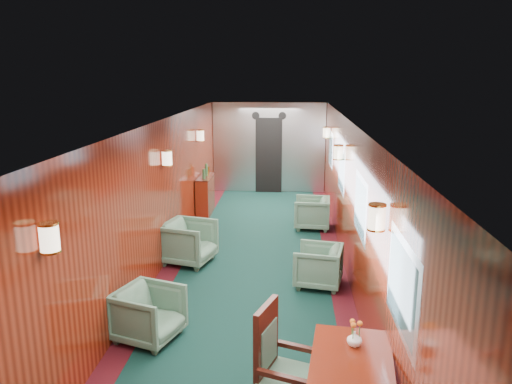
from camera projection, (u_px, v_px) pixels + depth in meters
room at (251, 176)px, 7.46m from camera, size 12.00×12.10×2.40m
bulkhead at (269, 148)px, 13.30m from camera, size 2.98×0.17×2.39m
windows_right at (349, 185)px, 7.64m from camera, size 0.02×8.60×0.80m
wall_sconces at (254, 159)px, 7.97m from camera, size 2.97×7.97×0.25m
dining_table at (351, 368)px, 4.34m from camera, size 0.81×1.07×0.74m
side_chair at (280, 363)px, 4.41m from camera, size 0.65×0.67×1.16m
credenza at (205, 195)px, 11.32m from camera, size 0.30×0.97×1.14m
flower_vase at (355, 339)px, 4.45m from camera, size 0.15×0.15×0.14m
armchair_left_near at (149, 314)px, 5.95m from camera, size 0.90×0.88×0.65m
armchair_left_far at (189, 242)px, 8.37m from camera, size 0.97×0.95×0.72m
armchair_right_near at (318, 266)px, 7.47m from camera, size 0.80×0.79×0.62m
armchair_right_far at (312, 213)px, 10.26m from camera, size 0.77×0.75×0.65m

